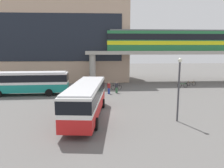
{
  "coord_description": "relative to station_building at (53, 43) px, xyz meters",
  "views": [
    {
      "loc": [
        -0.35,
        -21.6,
        6.5
      ],
      "look_at": [
        1.25,
        4.47,
        2.2
      ],
      "focal_mm": 35.33,
      "sensor_mm": 36.0,
      "label": 1
    }
  ],
  "objects": [
    {
      "name": "ground_plane",
      "position": [
        9.68,
        -15.07,
        -7.58
      ],
      "size": [
        120.0,
        120.0,
        0.0
      ],
      "primitive_type": "plane",
      "color": "#605E5B"
    },
    {
      "name": "station_building",
      "position": [
        0.0,
        0.0,
        0.0
      ],
      "size": [
        30.29,
        11.74,
        15.15
      ],
      "color": "tan",
      "rests_on": "ground_plane"
    },
    {
      "name": "elevated_platform",
      "position": [
        23.71,
        -5.35,
        -2.42
      ],
      "size": [
        33.27,
        6.7,
        5.94
      ],
      "color": "#ADA89E",
      "rests_on": "ground_plane"
    },
    {
      "name": "train",
      "position": [
        23.06,
        -5.35,
        0.33
      ],
      "size": [
        24.28,
        2.96,
        3.84
      ],
      "color": "#26723F",
      "rests_on": "elevated_platform"
    },
    {
      "name": "bus_main",
      "position": [
        8.18,
        -26.6,
        -5.59
      ],
      "size": [
        3.7,
        11.25,
        3.22
      ],
      "color": "red",
      "rests_on": "ground_plane"
    },
    {
      "name": "bus_secondary",
      "position": [
        -0.53,
        -15.91,
        -5.59
      ],
      "size": [
        11.13,
        3.06,
        3.22
      ],
      "color": "teal",
      "rests_on": "ground_plane"
    },
    {
      "name": "bicycle_black",
      "position": [
        12.12,
        -12.69,
        -7.22
      ],
      "size": [
        1.74,
        0.52,
        1.04
      ],
      "color": "black",
      "rests_on": "ground_plane"
    },
    {
      "name": "bicycle_green",
      "position": [
        23.23,
        -11.43,
        -7.22
      ],
      "size": [
        1.79,
        0.07,
        1.04
      ],
      "color": "black",
      "rests_on": "ground_plane"
    },
    {
      "name": "bicycle_brown",
      "position": [
        25.34,
        -9.89,
        -7.22
      ],
      "size": [
        1.78,
        0.3,
        1.04
      ],
      "color": "black",
      "rests_on": "ground_plane"
    },
    {
      "name": "pedestrian_walking_across",
      "position": [
        10.77,
        -15.75,
        -6.79
      ],
      "size": [
        0.43,
        0.48,
        1.69
      ],
      "color": "navy",
      "rests_on": "ground_plane"
    },
    {
      "name": "pedestrian_at_kerb",
      "position": [
        11.92,
        -15.28,
        -6.82
      ],
      "size": [
        0.45,
        0.35,
        1.63
      ],
      "color": "#33663F",
      "rests_on": "ground_plane"
    },
    {
      "name": "lamp_post",
      "position": [
        16.32,
        -28.11,
        -4.22
      ],
      "size": [
        0.36,
        0.36,
        5.62
      ],
      "color": "#3F3F44",
      "rests_on": "ground_plane"
    }
  ]
}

